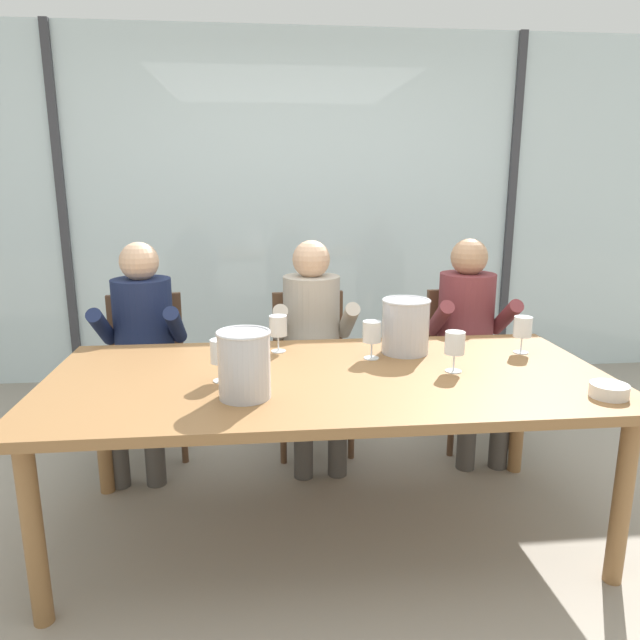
{
  "coord_description": "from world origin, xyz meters",
  "views": [
    {
      "loc": [
        -0.27,
        -2.29,
        1.52
      ],
      "look_at": [
        0.0,
        0.35,
        0.88
      ],
      "focal_mm": 32.59,
      "sensor_mm": 36.0,
      "label": 1
    }
  ],
  "objects_px": {
    "tasting_bowl": "(609,390)",
    "wine_glass_by_right_taster": "(523,327)",
    "person_beige_jumper": "(313,334)",
    "person_navy_polo": "(142,339)",
    "wine_glass_spare_empty": "(278,327)",
    "ice_bucket_secondary": "(406,325)",
    "person_maroon_top": "(469,330)",
    "wine_glass_center_pour": "(372,332)",
    "chair_center": "(465,352)",
    "ice_bucket_primary": "(244,364)",
    "wine_glass_by_left_taster": "(455,345)",
    "chair_left_of_center": "(310,357)",
    "wine_glass_near_bucket": "(221,353)",
    "dining_table": "(329,388)",
    "chair_near_curtain": "(147,360)"
  },
  "relations": [
    {
      "from": "person_beige_jumper",
      "to": "ice_bucket_primary",
      "type": "distance_m",
      "value": 1.12
    },
    {
      "from": "wine_glass_center_pour",
      "to": "person_maroon_top",
      "type": "bearing_deg",
      "value": 41.95
    },
    {
      "from": "person_beige_jumper",
      "to": "wine_glass_spare_empty",
      "type": "relative_size",
      "value": 6.92
    },
    {
      "from": "ice_bucket_primary",
      "to": "chair_center",
      "type": "bearing_deg",
      "value": 42.76
    },
    {
      "from": "ice_bucket_primary",
      "to": "wine_glass_center_pour",
      "type": "relative_size",
      "value": 1.47
    },
    {
      "from": "person_navy_polo",
      "to": "wine_glass_spare_empty",
      "type": "height_order",
      "value": "person_navy_polo"
    },
    {
      "from": "ice_bucket_primary",
      "to": "wine_glass_center_pour",
      "type": "height_order",
      "value": "ice_bucket_primary"
    },
    {
      "from": "person_beige_jumper",
      "to": "wine_glass_near_bucket",
      "type": "bearing_deg",
      "value": -118.92
    },
    {
      "from": "person_maroon_top",
      "to": "ice_bucket_primary",
      "type": "xyz_separation_m",
      "value": [
        -1.25,
        -1.05,
        0.17
      ]
    },
    {
      "from": "person_beige_jumper",
      "to": "person_maroon_top",
      "type": "height_order",
      "value": "same"
    },
    {
      "from": "ice_bucket_primary",
      "to": "wine_glass_by_right_taster",
      "type": "height_order",
      "value": "ice_bucket_primary"
    },
    {
      "from": "chair_left_of_center",
      "to": "wine_glass_by_right_taster",
      "type": "xyz_separation_m",
      "value": [
        0.93,
        -0.74,
        0.34
      ]
    },
    {
      "from": "wine_glass_near_bucket",
      "to": "ice_bucket_secondary",
      "type": "bearing_deg",
      "value": 20.98
    },
    {
      "from": "dining_table",
      "to": "ice_bucket_primary",
      "type": "relative_size",
      "value": 9.11
    },
    {
      "from": "person_beige_jumper",
      "to": "ice_bucket_primary",
      "type": "xyz_separation_m",
      "value": [
        -0.35,
        -1.05,
        0.17
      ]
    },
    {
      "from": "chair_left_of_center",
      "to": "wine_glass_near_bucket",
      "type": "bearing_deg",
      "value": -116.96
    },
    {
      "from": "chair_left_of_center",
      "to": "wine_glass_spare_empty",
      "type": "relative_size",
      "value": 5.09
    },
    {
      "from": "wine_glass_by_left_taster",
      "to": "wine_glass_by_right_taster",
      "type": "height_order",
      "value": "same"
    },
    {
      "from": "person_beige_jumper",
      "to": "wine_glass_by_right_taster",
      "type": "height_order",
      "value": "person_beige_jumper"
    },
    {
      "from": "chair_left_of_center",
      "to": "person_beige_jumper",
      "type": "distance_m",
      "value": 0.22
    },
    {
      "from": "person_navy_polo",
      "to": "wine_glass_near_bucket",
      "type": "bearing_deg",
      "value": -60.85
    },
    {
      "from": "dining_table",
      "to": "tasting_bowl",
      "type": "relative_size",
      "value": 16.6
    },
    {
      "from": "tasting_bowl",
      "to": "wine_glass_spare_empty",
      "type": "relative_size",
      "value": 0.81
    },
    {
      "from": "person_navy_polo",
      "to": "tasting_bowl",
      "type": "distance_m",
      "value": 2.27
    },
    {
      "from": "chair_center",
      "to": "wine_glass_by_right_taster",
      "type": "height_order",
      "value": "wine_glass_by_right_taster"
    },
    {
      "from": "chair_near_curtain",
      "to": "wine_glass_center_pour",
      "type": "bearing_deg",
      "value": -41.32
    },
    {
      "from": "chair_center",
      "to": "ice_bucket_primary",
      "type": "relative_size",
      "value": 3.47
    },
    {
      "from": "person_navy_polo",
      "to": "wine_glass_center_pour",
      "type": "xyz_separation_m",
      "value": [
        1.14,
        -0.62,
        0.17
      ]
    },
    {
      "from": "chair_center",
      "to": "wine_glass_spare_empty",
      "type": "distance_m",
      "value": 1.33
    },
    {
      "from": "wine_glass_by_left_taster",
      "to": "wine_glass_by_right_taster",
      "type": "xyz_separation_m",
      "value": [
        0.41,
        0.24,
        0.0
      ]
    },
    {
      "from": "tasting_bowl",
      "to": "wine_glass_by_right_taster",
      "type": "distance_m",
      "value": 0.6
    },
    {
      "from": "chair_left_of_center",
      "to": "wine_glass_spare_empty",
      "type": "xyz_separation_m",
      "value": [
        -0.2,
        -0.6,
        0.33
      ]
    },
    {
      "from": "person_maroon_top",
      "to": "wine_glass_by_left_taster",
      "type": "xyz_separation_m",
      "value": [
        -0.38,
        -0.84,
        0.16
      ]
    },
    {
      "from": "wine_glass_center_pour",
      "to": "wine_glass_by_right_taster",
      "type": "relative_size",
      "value": 1.0
    },
    {
      "from": "wine_glass_spare_empty",
      "to": "wine_glass_by_left_taster",
      "type": "bearing_deg",
      "value": -27.2
    },
    {
      "from": "chair_center",
      "to": "ice_bucket_secondary",
      "type": "distance_m",
      "value": 0.94
    },
    {
      "from": "wine_glass_spare_empty",
      "to": "ice_bucket_secondary",
      "type": "bearing_deg",
      "value": -7.59
    },
    {
      "from": "wine_glass_near_bucket",
      "to": "person_maroon_top",
      "type": "bearing_deg",
      "value": 32.61
    },
    {
      "from": "dining_table",
      "to": "chair_near_curtain",
      "type": "relative_size",
      "value": 2.63
    },
    {
      "from": "chair_near_curtain",
      "to": "wine_glass_near_bucket",
      "type": "bearing_deg",
      "value": -71.3
    },
    {
      "from": "ice_bucket_primary",
      "to": "ice_bucket_secondary",
      "type": "bearing_deg",
      "value": 34.66
    },
    {
      "from": "person_maroon_top",
      "to": "wine_glass_spare_empty",
      "type": "bearing_deg",
      "value": -155.51
    },
    {
      "from": "person_navy_polo",
      "to": "ice_bucket_secondary",
      "type": "distance_m",
      "value": 1.43
    },
    {
      "from": "tasting_bowl",
      "to": "wine_glass_near_bucket",
      "type": "bearing_deg",
      "value": 167.34
    },
    {
      "from": "tasting_bowl",
      "to": "wine_glass_center_pour",
      "type": "xyz_separation_m",
      "value": [
        -0.79,
        0.57,
        0.1
      ]
    },
    {
      "from": "person_navy_polo",
      "to": "person_maroon_top",
      "type": "distance_m",
      "value": 1.83
    },
    {
      "from": "chair_center",
      "to": "person_navy_polo",
      "type": "relative_size",
      "value": 0.73
    },
    {
      "from": "chair_center",
      "to": "wine_glass_by_left_taster",
      "type": "distance_m",
      "value": 1.11
    },
    {
      "from": "ice_bucket_primary",
      "to": "chair_left_of_center",
      "type": "bearing_deg",
      "value": 73.73
    },
    {
      "from": "tasting_bowl",
      "to": "wine_glass_by_right_taster",
      "type": "height_order",
      "value": "wine_glass_by_right_taster"
    }
  ]
}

